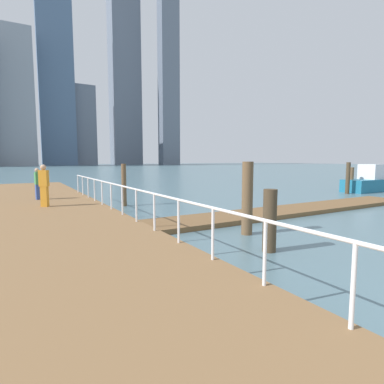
% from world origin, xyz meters
% --- Properties ---
extents(ground_plane, '(300.00, 300.00, 0.00)m').
position_xyz_m(ground_plane, '(0.00, 20.00, 0.00)').
color(ground_plane, slate).
extents(floating_dock, '(15.73, 2.00, 0.18)m').
position_xyz_m(floating_dock, '(4.36, 10.12, 0.09)').
color(floating_dock, brown).
rests_on(floating_dock, ground_plane).
extents(boardwalk_railing, '(0.06, 24.94, 1.08)m').
position_xyz_m(boardwalk_railing, '(-3.15, 7.59, 1.22)').
color(boardwalk_railing, white).
rests_on(boardwalk_railing, boardwalk).
extents(dock_piling_1, '(0.25, 0.25, 2.19)m').
position_xyz_m(dock_piling_1, '(-1.62, 15.82, 1.09)').
color(dock_piling_1, brown).
rests_on(dock_piling_1, ground_plane).
extents(dock_piling_2, '(0.28, 0.28, 2.22)m').
position_xyz_m(dock_piling_2, '(13.80, 13.54, 1.11)').
color(dock_piling_2, '#473826').
rests_on(dock_piling_2, ground_plane).
extents(dock_piling_3, '(0.36, 0.36, 1.64)m').
position_xyz_m(dock_piling_3, '(-0.82, 6.20, 0.82)').
color(dock_piling_3, '#473826').
rests_on(dock_piling_3, ground_plane).
extents(dock_piling_4, '(0.35, 0.35, 1.83)m').
position_xyz_m(dock_piling_4, '(15.18, 14.18, 0.91)').
color(dock_piling_4, brown).
rests_on(dock_piling_4, ground_plane).
extents(dock_piling_5, '(0.35, 0.35, 2.34)m').
position_xyz_m(dock_piling_5, '(-0.11, 7.93, 1.17)').
color(dock_piling_5, brown).
rests_on(dock_piling_5, ground_plane).
extents(moored_boat_0, '(4.18, 1.76, 2.05)m').
position_xyz_m(moored_boat_0, '(16.60, 13.70, 0.71)').
color(moored_boat_0, '#1E6B8C').
rests_on(moored_boat_0, ground_plane).
extents(pedestrian_0, '(0.26, 0.38, 1.58)m').
position_xyz_m(pedestrian_0, '(-5.50, 17.60, 1.21)').
color(pedestrian_0, '#334C99').
rests_on(pedestrian_0, boardwalk).
extents(pedestrian_1, '(0.42, 0.38, 1.79)m').
position_xyz_m(pedestrian_1, '(-5.42, 14.79, 1.34)').
color(pedestrian_1, orange).
rests_on(pedestrian_1, boardwalk).
extents(skyline_tower_2, '(13.86, 9.91, 49.31)m').
position_xyz_m(skyline_tower_2, '(-5.00, 132.02, 24.66)').
color(skyline_tower_2, '#8C939E').
rests_on(skyline_tower_2, ground_plane).
extents(skyline_tower_3, '(13.72, 9.83, 67.89)m').
position_xyz_m(skyline_tower_3, '(10.59, 140.19, 33.95)').
color(skyline_tower_3, slate).
rests_on(skyline_tower_3, ground_plane).
extents(skyline_tower_4, '(9.27, 6.78, 34.01)m').
position_xyz_m(skyline_tower_4, '(21.32, 141.62, 17.01)').
color(skyline_tower_4, slate).
rests_on(skyline_tower_4, ground_plane).
extents(skyline_tower_5, '(13.99, 14.09, 89.18)m').
position_xyz_m(skyline_tower_5, '(41.62, 146.89, 44.59)').
color(skyline_tower_5, slate).
rests_on(skyline_tower_5, ground_plane).
extents(skyline_tower_6, '(8.53, 7.00, 87.49)m').
position_xyz_m(skyline_tower_6, '(54.88, 126.34, 43.74)').
color(skyline_tower_6, slate).
rests_on(skyline_tower_6, ground_plane).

